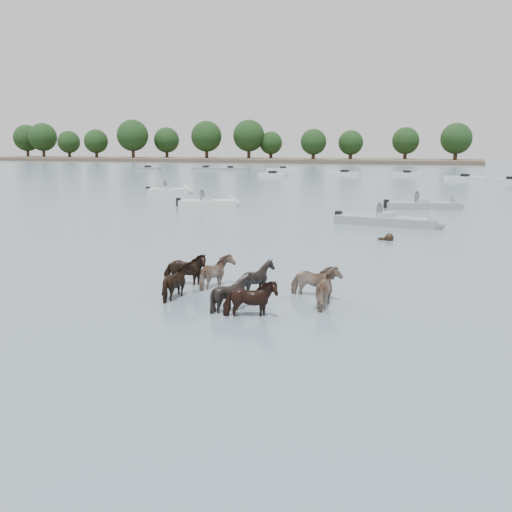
% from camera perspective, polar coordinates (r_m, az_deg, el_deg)
% --- Properties ---
extents(ground, '(400.00, 400.00, 0.00)m').
position_cam_1_polar(ground, '(15.32, -4.04, -6.11)').
color(ground, slate).
rests_on(ground, ground).
extents(shoreline, '(160.00, 30.00, 1.00)m').
position_cam_1_polar(shoreline, '(180.24, -5.27, 9.38)').
color(shoreline, '#4C4233').
rests_on(shoreline, ground).
extents(pony_herd, '(6.56, 4.02, 1.27)m').
position_cam_1_polar(pony_herd, '(17.15, -1.23, -2.83)').
color(pony_herd, black).
rests_on(pony_herd, ground).
extents(swimming_pony, '(0.72, 0.44, 0.44)m').
position_cam_1_polar(swimming_pony, '(28.56, 12.81, 1.71)').
color(swimming_pony, black).
rests_on(swimming_pony, ground).
extents(motorboat_a, '(4.95, 3.40, 1.92)m').
position_cam_1_polar(motorboat_a, '(43.92, -3.87, 5.17)').
color(motorboat_a, silver).
rests_on(motorboat_a, ground).
extents(motorboat_b, '(6.48, 2.53, 1.92)m').
position_cam_1_polar(motorboat_b, '(33.89, 13.95, 3.25)').
color(motorboat_b, gray).
rests_on(motorboat_b, ground).
extents(motorboat_c, '(5.83, 3.16, 1.92)m').
position_cam_1_polar(motorboat_c, '(43.99, 16.95, 4.74)').
color(motorboat_c, gray).
rests_on(motorboat_c, ground).
extents(motorboat_f, '(4.71, 2.91, 1.92)m').
position_cam_1_polar(motorboat_f, '(56.32, -7.82, 6.31)').
color(motorboat_f, silver).
rests_on(motorboat_f, ground).
extents(distant_flotilla, '(106.70, 29.35, 0.93)m').
position_cam_1_polar(distant_flotilla, '(90.58, 15.88, 7.63)').
color(distant_flotilla, gray).
rests_on(distant_flotilla, ground).
extents(treeline, '(149.88, 17.87, 12.59)m').
position_cam_1_polar(treeline, '(183.05, -7.37, 11.34)').
color(treeline, '#382619').
rests_on(treeline, ground).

